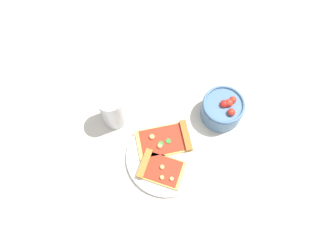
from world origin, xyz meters
TOP-DOWN VIEW (x-y plane):
  - ground_plane at (0.00, 0.00)m, footprint 2.40×2.40m
  - plate at (0.01, -0.03)m, footprint 0.24×0.24m
  - pizza_slice_near at (0.05, -0.05)m, footprint 0.12×0.14m
  - pizza_slice_far at (-0.04, -0.03)m, footprint 0.13×0.18m
  - salad_bowl at (-0.14, 0.13)m, footprint 0.13×0.13m
  - soda_glass at (-0.11, -0.19)m, footprint 0.08×0.08m

SIDE VIEW (x-z plane):
  - ground_plane at x=0.00m, z-range 0.00..0.00m
  - plate at x=0.01m, z-range 0.00..0.01m
  - pizza_slice_near at x=0.05m, z-range 0.01..0.03m
  - pizza_slice_far at x=-0.04m, z-range 0.01..0.03m
  - salad_bowl at x=-0.14m, z-range 0.00..0.08m
  - soda_glass at x=-0.11m, z-range 0.00..0.13m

